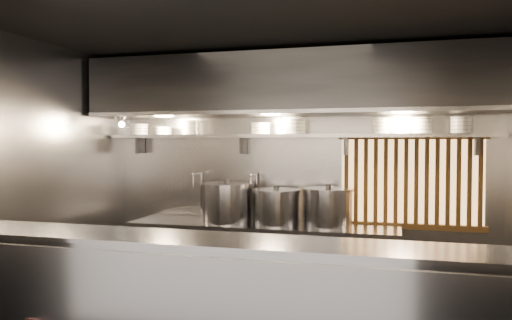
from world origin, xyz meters
The scene contains 23 objects.
ceiling centered at (0.00, 0.00, 2.80)m, with size 4.50×4.50×0.00m, color black.
wall_back centered at (0.00, 1.50, 1.40)m, with size 4.50×4.50×0.00m, color gray.
wall_left centered at (-2.25, 0.00, 1.40)m, with size 3.00×3.00×0.00m, color gray.
serving_counter centered at (0.00, -0.96, 0.57)m, with size 4.50×0.56×1.13m.
cooking_bench centered at (-0.30, 1.13, 0.45)m, with size 3.00×0.70×0.90m, color #99999F.
bowl_shelf centered at (0.00, 1.32, 1.88)m, with size 4.40×0.34×0.04m, color #99999F.
exhaust_hood centered at (0.00, 1.10, 2.42)m, with size 4.40×0.81×0.65m.
wood_screen centered at (1.30, 1.45, 1.38)m, with size 1.56×0.09×1.04m.
faucet_left centered at (-1.15, 1.37, 1.31)m, with size 0.04×0.30×0.50m.
faucet_right centered at (-0.45, 1.37, 1.31)m, with size 0.04×0.30×0.50m.
heat_lamp centered at (-1.90, 0.85, 2.07)m, with size 0.25×0.35×0.20m.
pendant_bulb centered at (-0.10, 1.20, 1.96)m, with size 0.09×0.09×0.19m.
stock_pot_left centered at (-0.70, 1.11, 1.12)m, with size 0.69×0.69×0.48m.
stock_pot_mid centered at (-0.13, 1.10, 1.10)m, with size 0.62×0.62×0.43m.
stock_pot_right centered at (0.44, 1.11, 1.11)m, with size 0.65×0.65×0.46m.
bowl_stack_0 centered at (-1.92, 1.32, 1.97)m, with size 0.23×0.23×0.13m.
bowl_stack_1 centered at (-1.58, 1.32, 1.95)m, with size 0.20×0.20×0.09m.
bowl_stack_2 centered at (-1.21, 1.32, 1.99)m, with size 0.20×0.20×0.17m.
bowl_stack_3 centered at (-0.36, 1.32, 1.97)m, with size 0.24×0.24×0.13m.
bowl_stack_4 centered at (0.04, 1.32, 1.98)m, with size 0.24×0.24×0.17m.
bowl_stack_5 centered at (0.98, 1.32, 1.98)m, with size 0.21×0.21×0.17m.
bowl_stack_6 centered at (1.40, 1.32, 1.98)m, with size 0.22×0.22×0.17m.
bowl_stack_7 centered at (1.79, 1.32, 1.98)m, with size 0.23×0.23×0.17m.
Camera 1 is at (1.11, -4.23, 1.80)m, focal length 35.00 mm.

